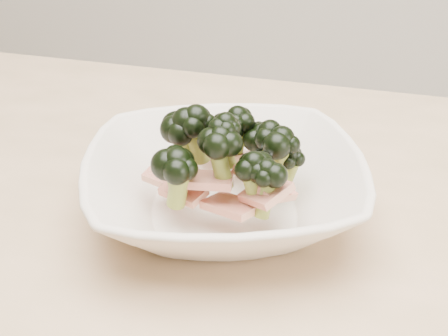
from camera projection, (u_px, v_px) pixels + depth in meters
The scene contains 2 objects.
dining_table at pixel (234, 325), 0.59m from camera, with size 1.20×0.80×0.75m.
broccoli_dish at pixel (225, 180), 0.57m from camera, with size 0.32×0.32×0.11m.
Camera 1 is at (0.12, -0.44, 1.07)m, focal length 50.00 mm.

